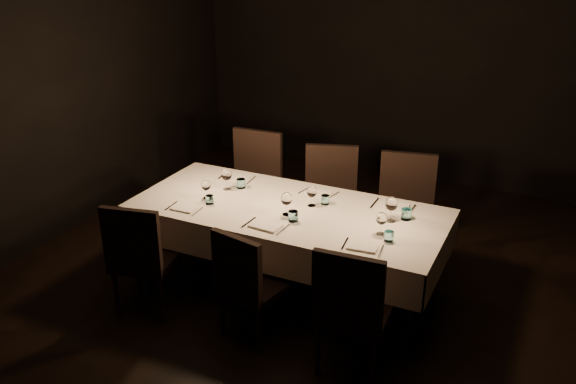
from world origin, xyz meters
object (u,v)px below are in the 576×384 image
at_px(dining_table, 288,216).
at_px(chair_far_left, 252,181).
at_px(chair_far_center, 330,196).
at_px(chair_near_right, 352,306).
at_px(chair_far_right, 405,207).
at_px(chair_near_center, 247,280).
at_px(chair_near_left, 140,254).

xyz_separation_m(dining_table, chair_far_left, (-0.76, 0.78, -0.12)).
bearing_deg(dining_table, chair_far_left, 134.17).
xyz_separation_m(dining_table, chair_far_center, (0.04, 0.82, -0.14)).
bearing_deg(chair_far_center, chair_near_right, -81.70).
distance_m(chair_near_right, chair_far_center, 1.78).
relative_size(chair_far_left, chair_far_right, 1.03).
bearing_deg(chair_far_right, chair_near_center, -126.30).
bearing_deg(chair_far_left, chair_near_right, -46.64).
bearing_deg(chair_far_left, chair_near_center, -65.13).
height_order(chair_near_left, chair_near_center, chair_near_left).
distance_m(dining_table, chair_far_right, 1.14).
xyz_separation_m(dining_table, chair_near_right, (0.84, -0.78, -0.15)).
bearing_deg(chair_near_right, chair_far_right, -89.86).
bearing_deg(dining_table, chair_near_center, -88.33).
height_order(chair_near_left, chair_far_left, chair_far_left).
height_order(chair_near_left, chair_far_center, chair_far_center).
xyz_separation_m(chair_near_right, chair_far_center, (-0.79, 1.59, 0.01)).
distance_m(chair_far_left, chair_far_right, 1.50).
bearing_deg(chair_near_left, chair_far_left, -107.07).
relative_size(chair_near_right, chair_far_right, 0.95).
bearing_deg(dining_table, chair_near_left, -138.16).
distance_m(chair_near_right, chair_far_right, 1.64).
relative_size(chair_far_left, chair_far_center, 1.04).
relative_size(dining_table, chair_near_right, 2.58).
bearing_deg(chair_far_center, dining_table, -111.15).
bearing_deg(chair_near_center, chair_far_right, -102.82).
bearing_deg(chair_near_left, chair_far_center, -132.39).
height_order(chair_far_center, chair_far_right, chair_far_right).
distance_m(chair_far_center, chair_far_right, 0.70).
relative_size(chair_near_center, chair_near_right, 0.91).
relative_size(dining_table, chair_near_left, 2.64).
bearing_deg(dining_table, chair_far_right, 49.09).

